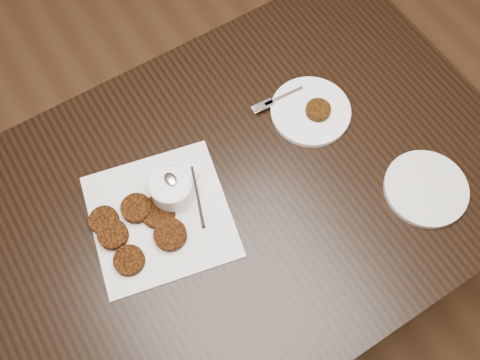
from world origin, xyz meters
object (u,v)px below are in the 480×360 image
at_px(table, 233,249).
at_px(plate_empty, 426,188).
at_px(plate_with_patty, 311,110).
at_px(napkin, 160,216).
at_px(sauce_ramekin, 170,182).

distance_m(table, plate_empty, 0.56).
height_order(table, plate_with_patty, plate_with_patty).
bearing_deg(plate_with_patty, table, -163.29).
bearing_deg(napkin, sauce_ramekin, 29.94).
bearing_deg(table, plate_empty, -30.28).
bearing_deg(table, napkin, 166.14).
height_order(plate_with_patty, plate_empty, plate_with_patty).
xyz_separation_m(table, plate_with_patty, (0.26, 0.08, 0.39)).
bearing_deg(sauce_ramekin, napkin, -150.06).
bearing_deg(plate_empty, table, 149.72).
bearing_deg(plate_empty, sauce_ramekin, 149.38).
relative_size(plate_with_patty, plate_empty, 1.02).
relative_size(sauce_ramekin, plate_empty, 0.71).
distance_m(sauce_ramekin, plate_with_patty, 0.37).
xyz_separation_m(sauce_ramekin, plate_with_patty, (0.36, 0.01, -0.05)).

